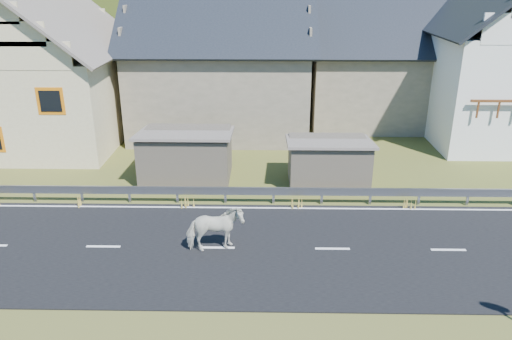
{
  "coord_description": "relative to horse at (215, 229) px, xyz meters",
  "views": [
    {
      "loc": [
        1.63,
        -15.14,
        8.91
      ],
      "look_at": [
        1.31,
        1.83,
        2.24
      ],
      "focal_mm": 35.0,
      "sensor_mm": 36.0,
      "label": 1
    }
  ],
  "objects": [
    {
      "name": "house_cream",
      "position": [
        -9.96,
        12.16,
        3.51
      ],
      "size": [
        7.8,
        9.8,
        8.3
      ],
      "color": "beige",
      "rests_on": "ground"
    },
    {
      "name": "horse",
      "position": [
        0.0,
        0.0,
        0.0
      ],
      "size": [
        1.32,
        2.07,
        1.61
      ],
      "primitive_type": "imported",
      "rotation": [
        0.0,
        0.0,
        1.82
      ],
      "color": "beige",
      "rests_on": "road"
    },
    {
      "name": "shed_left",
      "position": [
        -1.95,
        6.66,
        0.25
      ],
      "size": [
        4.3,
        3.3,
        2.4
      ],
      "primitive_type": "cube",
      "color": "brown",
      "rests_on": "ground"
    },
    {
      "name": "road",
      "position": [
        0.05,
        0.16,
        -0.83
      ],
      "size": [
        60.0,
        7.0,
        0.04
      ],
      "primitive_type": "cube",
      "color": "black",
      "rests_on": "ground"
    },
    {
      "name": "house_stone_b",
      "position": [
        9.05,
        17.16,
        3.39
      ],
      "size": [
        9.8,
        8.8,
        8.1
      ],
      "color": "gray",
      "rests_on": "ground"
    },
    {
      "name": "lane_markings",
      "position": [
        0.05,
        0.16,
        -0.8
      ],
      "size": [
        60.0,
        6.6,
        0.01
      ],
      "primitive_type": "cube",
      "color": "silver",
      "rests_on": "road"
    },
    {
      "name": "ground",
      "position": [
        0.05,
        0.16,
        -0.85
      ],
      "size": [
        160.0,
        160.0,
        0.0
      ],
      "primitive_type": "plane",
      "color": "#414F17",
      "rests_on": "ground"
    },
    {
      "name": "house_white",
      "position": [
        15.05,
        14.16,
        4.21
      ],
      "size": [
        8.8,
        10.8,
        9.7
      ],
      "color": "white",
      "rests_on": "ground"
    },
    {
      "name": "house_stone_a",
      "position": [
        -0.95,
        15.16,
        3.79
      ],
      "size": [
        10.8,
        9.8,
        8.9
      ],
      "color": "gray",
      "rests_on": "ground"
    },
    {
      "name": "mountain",
      "position": [
        5.05,
        180.16,
        -20.85
      ],
      "size": [
        440.0,
        280.0,
        260.0
      ],
      "primitive_type": "ellipsoid",
      "color": "#243813",
      "rests_on": "ground"
    },
    {
      "name": "guardrail",
      "position": [
        0.05,
        3.84,
        -0.28
      ],
      "size": [
        28.1,
        0.09,
        0.75
      ],
      "color": "#93969B",
      "rests_on": "ground"
    },
    {
      "name": "shed_right",
      "position": [
        4.55,
        6.16,
        0.15
      ],
      "size": [
        3.8,
        2.9,
        2.2
      ],
      "primitive_type": "cube",
      "color": "brown",
      "rests_on": "ground"
    }
  ]
}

